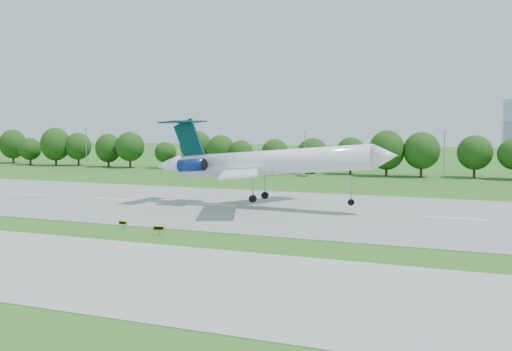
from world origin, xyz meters
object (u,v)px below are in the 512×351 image
taxi_sign_left (123,223)px  service_vehicle_a (272,173)px  airliner (260,162)px  service_vehicle_b (302,174)px

taxi_sign_left → service_vehicle_a: (-7.77, 80.85, -0.20)m
airliner → taxi_sign_left: (-10.26, -24.31, -6.90)m
airliner → service_vehicle_a: airliner is taller
service_vehicle_a → service_vehicle_b: service_vehicle_a is taller
taxi_sign_left → service_vehicle_a: service_vehicle_a is taller
taxi_sign_left → service_vehicle_a: bearing=99.9°
taxi_sign_left → airliner: bearing=71.5°
service_vehicle_b → service_vehicle_a: bearing=107.0°
airliner → taxi_sign_left: size_ratio=29.17×
airliner → service_vehicle_b: bearing=103.2°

